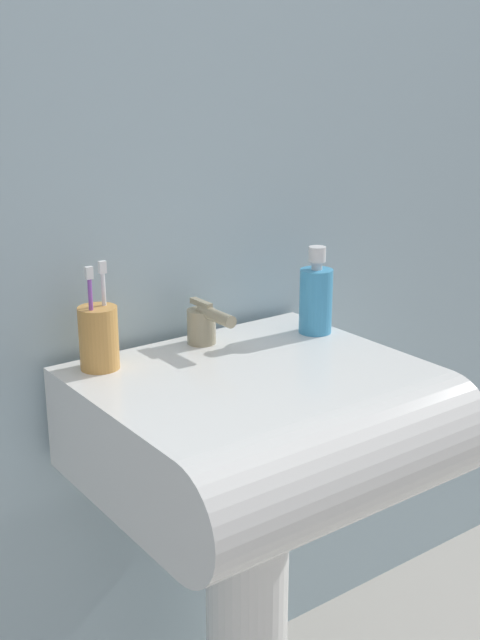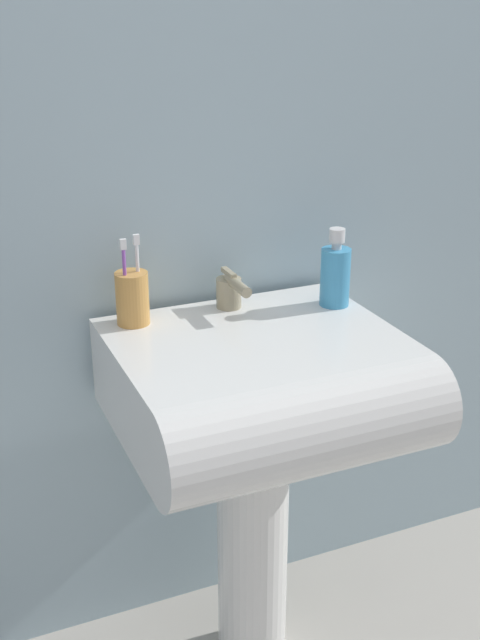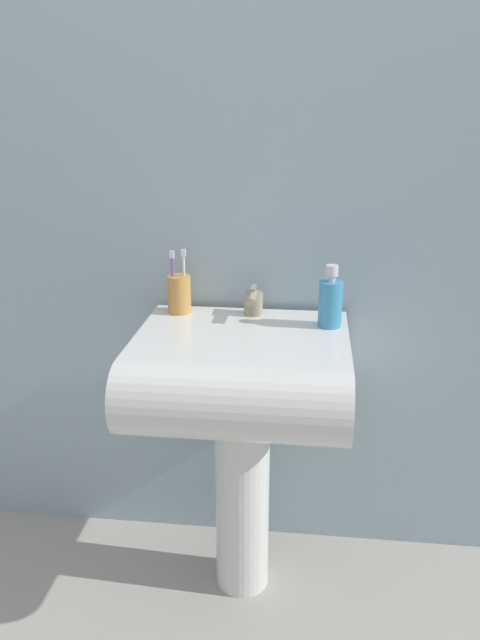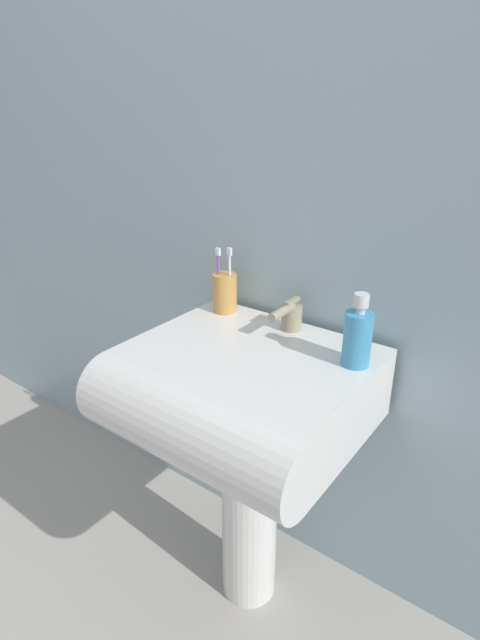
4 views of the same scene
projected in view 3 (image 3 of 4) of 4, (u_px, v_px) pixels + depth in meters
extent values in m
plane|color=#ADA89E|center=(242.00, 579.00, 1.83)|extent=(6.00, 6.00, 0.00)
cube|color=#9EB7C1|center=(253.00, 151.00, 1.67)|extent=(5.00, 0.05, 2.40)
cylinder|color=white|center=(242.00, 493.00, 1.73)|extent=(0.15, 0.15, 0.59)
cube|color=white|center=(242.00, 366.00, 1.60)|extent=(0.54, 0.41, 0.18)
cylinder|color=white|center=(232.00, 402.00, 1.41)|extent=(0.54, 0.18, 0.18)
cylinder|color=tan|center=(253.00, 303.00, 1.71)|extent=(0.05, 0.05, 0.06)
cylinder|color=tan|center=(252.00, 297.00, 1.65)|extent=(0.02, 0.09, 0.02)
cube|color=tan|center=(254.00, 288.00, 1.69)|extent=(0.01, 0.06, 0.01)
cylinder|color=#D19347|center=(179.00, 294.00, 1.72)|extent=(0.06, 0.06, 0.10)
cylinder|color=purple|center=(173.00, 283.00, 1.70)|extent=(0.01, 0.01, 0.14)
cube|color=white|center=(172.00, 255.00, 1.67)|extent=(0.01, 0.01, 0.02)
cylinder|color=white|center=(184.00, 282.00, 1.71)|extent=(0.01, 0.01, 0.14)
cube|color=white|center=(183.00, 253.00, 1.68)|extent=(0.01, 0.01, 0.02)
cylinder|color=#3F99CC|center=(330.00, 304.00, 1.61)|extent=(0.06, 0.06, 0.12)
cylinder|color=silver|center=(331.00, 279.00, 1.58)|extent=(0.02, 0.02, 0.01)
cylinder|color=silver|center=(332.00, 271.00, 1.58)|extent=(0.03, 0.03, 0.03)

